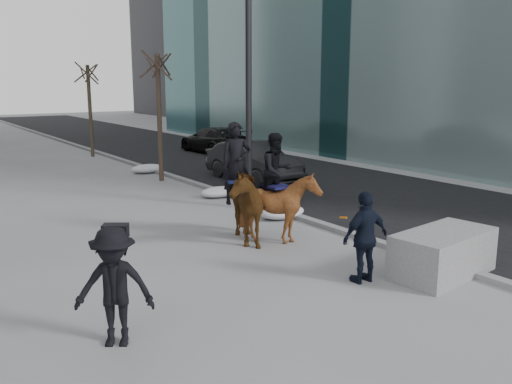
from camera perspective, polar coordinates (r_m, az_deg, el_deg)
ground at (r=10.66m, az=3.70°, el=-9.00°), size 120.00×120.00×0.00m
road at (r=22.49m, az=2.02°, el=2.00°), size 8.00×90.00×0.01m
curb at (r=20.39m, az=-7.06°, el=1.08°), size 0.25×90.00×0.12m
planter at (r=11.26m, az=19.08°, el=-6.12°), size 2.32×1.35×0.88m
car_near at (r=20.62m, az=-0.30°, el=3.22°), size 1.65×4.56×1.50m
car_far at (r=28.95m, az=-4.45°, el=5.50°), size 2.04×4.83×1.39m
tree_near at (r=20.83m, az=-10.16°, el=8.35°), size 1.20×1.20×5.27m
tree_far at (r=28.51m, az=-17.09°, el=8.61°), size 1.20×1.20×5.04m
mounted_left at (r=12.74m, az=-1.77°, el=-0.64°), size 1.63×2.38×2.82m
mounted_right at (r=12.67m, az=2.49°, el=-0.77°), size 1.37×1.54×2.58m
feeder at (r=10.37m, az=11.42°, el=-4.69°), size 1.05×0.89×1.75m
camera_crew at (r=8.05m, az=-14.70°, el=-9.59°), size 1.31×1.16×1.75m
lamppost at (r=15.74m, az=-0.38°, el=16.14°), size 0.25×2.30×9.09m
snow_piles at (r=18.70m, az=-5.38°, el=0.51°), size 1.39×10.17×0.35m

